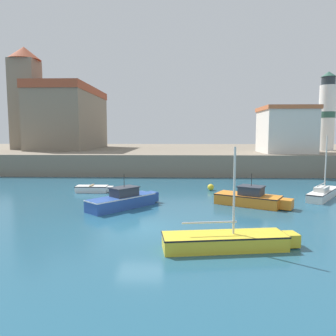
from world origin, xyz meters
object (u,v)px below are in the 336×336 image
at_px(sailboat_yellow_1, 227,240).
at_px(motorboat_blue_6, 123,200).
at_px(mooring_buoy, 211,187).
at_px(harbor_shed_mid_row, 286,130).
at_px(lighthouse, 327,113).
at_px(dinghy_white_5, 93,189).
at_px(church, 64,115).
at_px(motorboat_orange_2, 251,198).
at_px(sailboat_white_4, 323,193).

relative_size(sailboat_yellow_1, motorboat_blue_6, 1.24).
bearing_deg(mooring_buoy, harbor_shed_mid_row, 51.93).
bearing_deg(lighthouse, motorboat_blue_6, -132.92).
xyz_separation_m(lighthouse, harbor_shed_mid_row, (-8.00, -6.44, -2.58)).
relative_size(dinghy_white_5, motorboat_blue_6, 0.65).
xyz_separation_m(dinghy_white_5, church, (-11.47, 25.60, 7.86)).
bearing_deg(motorboat_orange_2, dinghy_white_5, 158.84).
xyz_separation_m(motorboat_orange_2, mooring_buoy, (-2.27, 6.13, -0.23)).
bearing_deg(sailboat_yellow_1, motorboat_orange_2, 71.79).
relative_size(mooring_buoy, church, 0.03).
xyz_separation_m(church, lighthouse, (40.93, -3.89, 0.03)).
bearing_deg(lighthouse, church, 174.57).
relative_size(dinghy_white_5, church, 0.18).
distance_m(sailboat_yellow_1, harbor_shed_mid_row, 31.88).
height_order(motorboat_orange_2, harbor_shed_mid_row, harbor_shed_mid_row).
distance_m(sailboat_yellow_1, dinghy_white_5, 16.99).
bearing_deg(church, harbor_shed_mid_row, -17.41).
distance_m(mooring_buoy, harbor_shed_mid_row, 18.64).
bearing_deg(motorboat_blue_6, motorboat_orange_2, 6.71).
bearing_deg(motorboat_blue_6, church, 115.67).
relative_size(motorboat_orange_2, mooring_buoy, 9.25).
height_order(motorboat_orange_2, mooring_buoy, motorboat_orange_2).
bearing_deg(sailboat_yellow_1, harbor_shed_mid_row, 68.15).
bearing_deg(dinghy_white_5, motorboat_orange_2, -21.16).
xyz_separation_m(sailboat_yellow_1, lighthouse, (19.71, 35.62, 7.82)).
xyz_separation_m(motorboat_orange_2, lighthouse, (16.75, 26.63, 7.68)).
bearing_deg(harbor_shed_mid_row, church, 162.59).
xyz_separation_m(sailboat_white_4, harbor_shed_mid_row, (2.39, 17.37, 5.21)).
distance_m(sailboat_yellow_1, motorboat_blue_6, 9.98).
xyz_separation_m(motorboat_orange_2, motorboat_blue_6, (-9.00, -1.06, 0.03)).
height_order(sailboat_yellow_1, sailboat_white_4, sailboat_white_4).
relative_size(motorboat_orange_2, harbor_shed_mid_row, 0.77).
height_order(motorboat_blue_6, harbor_shed_mid_row, harbor_shed_mid_row).
distance_m(mooring_buoy, lighthouse, 29.06).
xyz_separation_m(motorboat_orange_2, dinghy_white_5, (-12.71, 4.92, -0.21)).
relative_size(church, lighthouse, 1.57).
bearing_deg(church, sailboat_white_4, -42.21).
height_order(dinghy_white_5, church, church).
xyz_separation_m(motorboat_orange_2, sailboat_white_4, (6.36, 2.82, -0.10)).
xyz_separation_m(sailboat_yellow_1, dinghy_white_5, (-9.75, 13.91, -0.08)).
bearing_deg(sailboat_yellow_1, mooring_buoy, 87.38).
bearing_deg(sailboat_yellow_1, dinghy_white_5, 125.03).
xyz_separation_m(mooring_buoy, lighthouse, (19.01, 20.50, 7.91)).
height_order(mooring_buoy, lighthouse, lighthouse).
bearing_deg(motorboat_blue_6, mooring_buoy, 46.87).
relative_size(motorboat_blue_6, mooring_buoy, 8.71).
height_order(motorboat_orange_2, lighthouse, lighthouse).
height_order(motorboat_orange_2, dinghy_white_5, motorboat_orange_2).
xyz_separation_m(sailboat_yellow_1, motorboat_blue_6, (-6.04, 7.94, 0.16)).
height_order(church, lighthouse, church).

